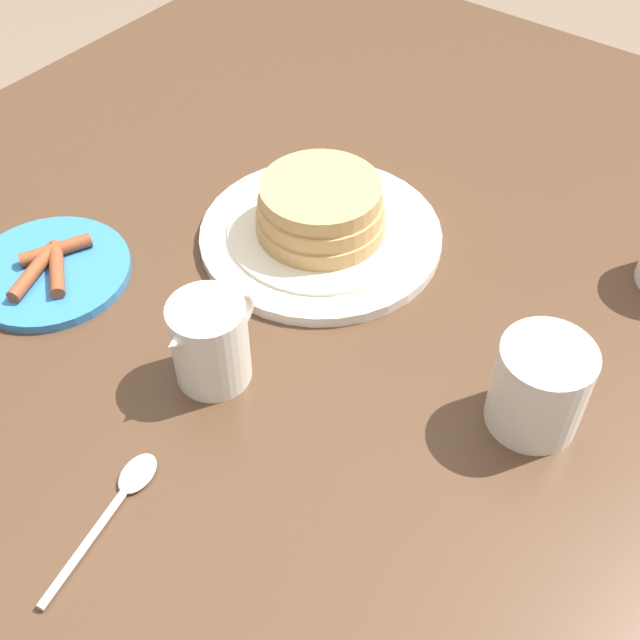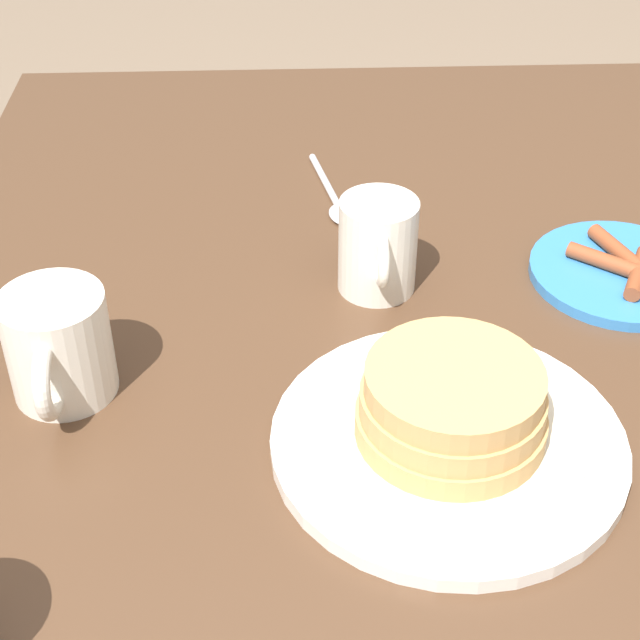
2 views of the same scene
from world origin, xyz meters
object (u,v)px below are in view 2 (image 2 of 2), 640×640
object	(u,v)px
side_plate_bacon	(621,271)
spoon	(336,201)
creamer_pitcher	(378,243)
coffee_mug	(58,346)
pancake_plate	(450,422)

from	to	relation	value
side_plate_bacon	spoon	size ratio (longest dim) A/B	1.12
creamer_pitcher	spoon	distance (m)	0.15
coffee_mug	creamer_pitcher	distance (m)	0.28
side_plate_bacon	spoon	distance (m)	0.28
side_plate_bacon	spoon	xyz separation A→B (m)	(-0.14, -0.24, -0.00)
pancake_plate	creamer_pitcher	distance (m)	0.21
spoon	side_plate_bacon	bearing A→B (deg)	60.63
coffee_mug	spoon	size ratio (longest dim) A/B	0.76
side_plate_bacon	spoon	world-z (taller)	side_plate_bacon
pancake_plate	coffee_mug	size ratio (longest dim) A/B	2.33
pancake_plate	side_plate_bacon	distance (m)	0.28
pancake_plate	creamer_pitcher	xyz separation A→B (m)	(-0.20, -0.03, 0.02)
spoon	pancake_plate	bearing A→B (deg)	10.06
pancake_plate	creamer_pitcher	size ratio (longest dim) A/B	2.40
creamer_pitcher	spoon	xyz separation A→B (m)	(-0.14, -0.03, -0.04)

